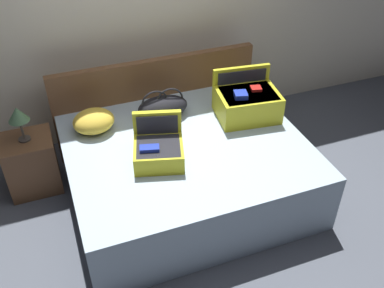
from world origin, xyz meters
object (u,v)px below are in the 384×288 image
(nightstand, at_px, (32,163))
(hard_case_large, at_px, (247,102))
(bed, at_px, (187,170))
(pillow_near_headboard, at_px, (94,121))
(table_lamp, at_px, (18,116))
(duffel_bag, at_px, (163,107))
(hard_case_medium, at_px, (158,149))

(nightstand, bearing_deg, hard_case_large, -10.38)
(bed, height_order, pillow_near_headboard, pillow_near_headboard)
(table_lamp, bearing_deg, pillow_near_headboard, -9.57)
(duffel_bag, height_order, nightstand, duffel_bag)
(bed, height_order, nightstand, bed)
(bed, distance_m, pillow_near_headboard, 0.92)
(hard_case_large, xyz_separation_m, table_lamp, (-1.94, 0.36, 0.08))
(bed, xyz_separation_m, pillow_near_headboard, (-0.68, 0.49, 0.37))
(hard_case_large, relative_size, pillow_near_headboard, 1.63)
(nightstand, bearing_deg, pillow_near_headboard, -9.57)
(hard_case_large, distance_m, hard_case_medium, 1.00)
(hard_case_medium, bearing_deg, bed, 35.33)
(table_lamp, bearing_deg, duffel_bag, -4.94)
(duffel_bag, relative_size, nightstand, 0.88)
(table_lamp, bearing_deg, bed, -24.80)
(hard_case_large, relative_size, table_lamp, 1.80)
(bed, xyz_separation_m, hard_case_medium, (-0.27, -0.10, 0.38))
(nightstand, bearing_deg, hard_case_medium, -34.46)
(hard_case_medium, relative_size, pillow_near_headboard, 1.34)
(nightstand, distance_m, table_lamp, 0.52)
(hard_case_medium, relative_size, nightstand, 0.91)
(pillow_near_headboard, relative_size, table_lamp, 1.11)
(hard_case_medium, height_order, duffel_bag, hard_case_medium)
(bed, distance_m, table_lamp, 1.49)
(bed, distance_m, nightstand, 1.40)
(bed, height_order, hard_case_medium, hard_case_medium)
(hard_case_large, height_order, nightstand, hard_case_large)
(hard_case_large, bearing_deg, nightstand, 176.60)
(duffel_bag, height_order, pillow_near_headboard, duffel_bag)
(bed, bearing_deg, hard_case_large, 19.27)
(hard_case_large, distance_m, pillow_near_headboard, 1.37)
(duffel_bag, relative_size, table_lamp, 1.44)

